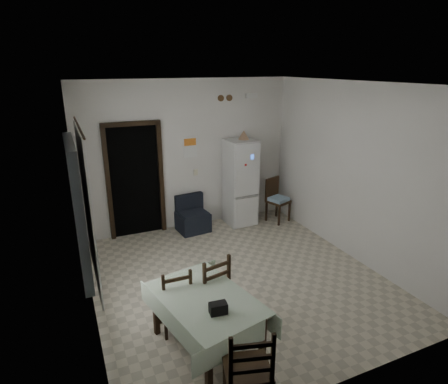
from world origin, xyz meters
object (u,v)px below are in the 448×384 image
object	(u,v)px
fridge	(240,182)
dining_chair_near_head	(247,367)
corner_chair	(278,200)
dining_table	(206,323)
dining_chair_far_left	(175,298)
navy_seat	(193,214)
dining_chair_far_right	(209,287)

from	to	relation	value
fridge	dining_chair_near_head	world-z (taller)	fridge
fridge	corner_chair	world-z (taller)	fridge
fridge	dining_table	bearing A→B (deg)	-124.14
dining_table	dining_chair_far_left	distance (m)	0.55
dining_chair_far_left	fridge	bearing A→B (deg)	-128.00
navy_seat	dining_chair_far_right	bearing A→B (deg)	-110.54
dining_table	corner_chair	bearing A→B (deg)	34.55
fridge	corner_chair	xyz separation A→B (m)	(0.76, -0.26, -0.41)
dining_chair_near_head	dining_table	bearing A→B (deg)	-70.27
corner_chair	dining_table	xyz separation A→B (m)	(-2.74, -2.90, -0.11)
corner_chair	dining_table	distance (m)	3.99
corner_chair	dining_chair_near_head	world-z (taller)	dining_chair_near_head
dining_table	dining_chair_far_right	size ratio (longest dim) A/B	1.39
dining_table	dining_chair_far_right	bearing A→B (deg)	52.31
navy_seat	corner_chair	size ratio (longest dim) A/B	0.77
fridge	dining_chair_near_head	distance (m)	4.50
navy_seat	corner_chair	xyz separation A→B (m)	(1.80, -0.26, 0.11)
dining_table	dining_chair_far_left	world-z (taller)	dining_chair_far_left
corner_chair	dining_chair_near_head	size ratio (longest dim) A/B	0.92
dining_chair_far_left	dining_chair_near_head	size ratio (longest dim) A/B	0.88
dining_table	dining_chair_far_right	world-z (taller)	dining_chair_far_right
corner_chair	dining_chair_far_left	xyz separation A→B (m)	(-2.96, -2.41, -0.02)
corner_chair	dining_table	bearing A→B (deg)	-153.11
navy_seat	dining_chair_far_left	distance (m)	2.91
corner_chair	dining_chair_near_head	xyz separation A→B (m)	(-2.68, -3.80, 0.04)
navy_seat	dining_table	distance (m)	3.30
fridge	dining_chair_far_left	world-z (taller)	fridge
navy_seat	dining_chair_far_right	size ratio (longest dim) A/B	0.73
dining_chair_far_left	dining_chair_near_head	distance (m)	1.42
dining_chair_far_left	dining_chair_near_head	bearing A→B (deg)	102.73
navy_seat	dining_chair_near_head	world-z (taller)	dining_chair_near_head
navy_seat	fridge	bearing A→B (deg)	-5.54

